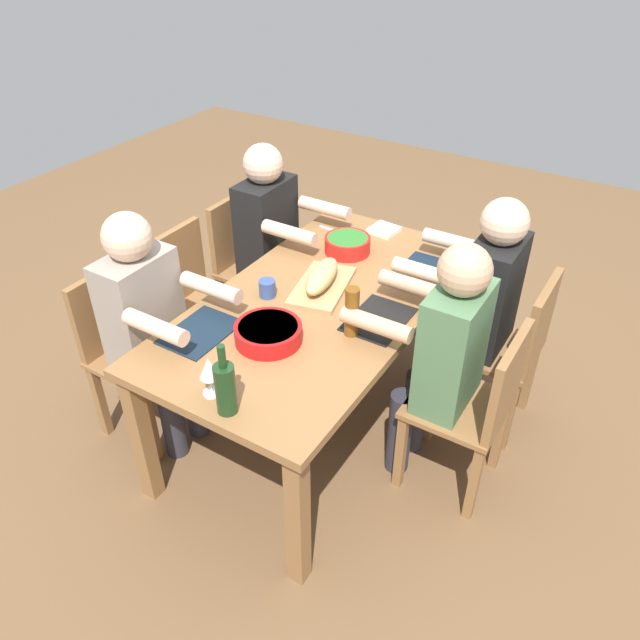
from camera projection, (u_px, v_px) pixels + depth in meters
ground_plane at (320, 419)px, 3.22m from camera, size 8.00×8.00×0.00m
dining_table at (320, 316)px, 2.84m from camera, size 1.72×0.91×0.74m
chair_near_center at (195, 298)px, 3.27m from camera, size 0.40×0.40×0.85m
chair_far_center at (477, 404)px, 2.60m from camera, size 0.40×0.40×0.85m
diner_far_center at (442, 350)px, 2.56m from camera, size 0.41×0.53×1.20m
chair_far_left at (512, 346)px, 2.93m from camera, size 0.40×0.40×0.85m
diner_far_left at (481, 297)px, 2.89m from camera, size 0.41×0.53×1.20m
chair_near_left at (249, 260)px, 3.60m from camera, size 0.40×0.40×0.85m
diner_near_left at (273, 235)px, 3.40m from camera, size 0.41×0.53×1.20m
chair_near_right at (129, 344)px, 2.94m from camera, size 0.40×0.40×0.85m
diner_near_right at (150, 319)px, 2.74m from camera, size 0.41×0.53×1.20m
serving_bowl_greens at (348, 244)px, 3.12m from camera, size 0.23×0.23×0.08m
serving_bowl_salad at (268, 332)px, 2.52m from camera, size 0.28×0.28×0.07m
cutting_board at (322, 286)px, 2.86m from camera, size 0.44×0.30×0.02m
bread_loaf at (322, 276)px, 2.83m from camera, size 0.34×0.18×0.09m
wine_bottle at (225, 387)px, 2.14m from camera, size 0.08×0.08×0.29m
beer_bottle at (352, 312)px, 2.52m from camera, size 0.06×0.06×0.22m
wine_glass at (209, 369)px, 2.21m from camera, size 0.08×0.08×0.17m
cup_near_center at (267, 288)px, 2.79m from camera, size 0.08×0.08×0.08m
placemat_far_center at (379, 319)px, 2.66m from camera, size 0.32×0.23×0.01m
placemat_far_left at (423, 271)px, 2.99m from camera, size 0.32×0.23×0.01m
fork_near_left at (333, 230)px, 3.34m from camera, size 0.03×0.17×0.01m
placemat_near_right at (200, 332)px, 2.58m from camera, size 0.32×0.23×0.01m
napkin_stack at (384, 230)px, 3.32m from camera, size 0.15×0.15×0.02m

